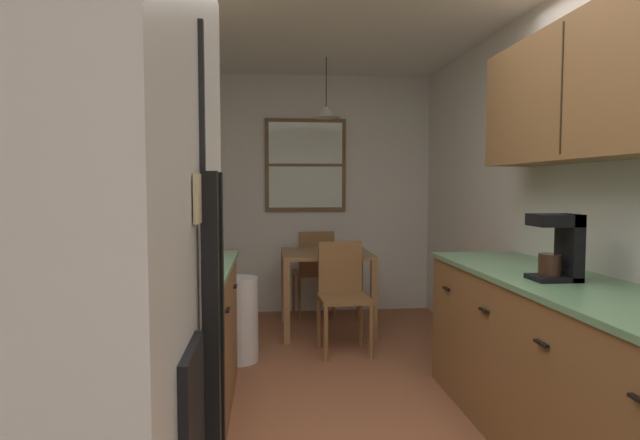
{
  "coord_description": "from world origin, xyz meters",
  "views": [
    {
      "loc": [
        -0.47,
        -2.13,
        1.37
      ],
      "look_at": [
        -0.12,
        1.45,
        1.14
      ],
      "focal_mm": 29.79,
      "sensor_mm": 36.0,
      "label": 1
    }
  ],
  "objects_px": {
    "trash_bin": "(239,320)",
    "storage_canister": "(130,285)",
    "dining_table": "(326,266)",
    "dining_chair_far": "(314,269)",
    "dining_chair_near": "(343,291)",
    "coffee_maker": "(560,246)",
    "microwave_over_range": "(32,83)",
    "table_serving_bowl": "(330,248)"
  },
  "relations": [
    {
      "from": "trash_bin",
      "to": "storage_canister",
      "type": "distance_m",
      "value": 2.16
    },
    {
      "from": "dining_table",
      "to": "dining_chair_far",
      "type": "bearing_deg",
      "value": 95.44
    },
    {
      "from": "dining_chair_far",
      "to": "dining_chair_near",
      "type": "bearing_deg",
      "value": -83.92
    },
    {
      "from": "trash_bin",
      "to": "coffee_maker",
      "type": "xyz_separation_m",
      "value": [
        1.68,
        -1.62,
        0.74
      ]
    },
    {
      "from": "microwave_over_range",
      "to": "dining_table",
      "type": "distance_m",
      "value": 3.72
    },
    {
      "from": "dining_chair_near",
      "to": "dining_chair_far",
      "type": "bearing_deg",
      "value": 96.08
    },
    {
      "from": "dining_chair_far",
      "to": "dining_table",
      "type": "bearing_deg",
      "value": -84.56
    },
    {
      "from": "microwave_over_range",
      "to": "table_serving_bowl",
      "type": "relative_size",
      "value": 2.86
    },
    {
      "from": "dining_table",
      "to": "trash_bin",
      "type": "xyz_separation_m",
      "value": [
        -0.77,
        -0.79,
        -0.29
      ]
    },
    {
      "from": "microwave_over_range",
      "to": "storage_canister",
      "type": "height_order",
      "value": "microwave_over_range"
    },
    {
      "from": "dining_chair_near",
      "to": "storage_canister",
      "type": "xyz_separation_m",
      "value": [
        -1.14,
        -2.22,
        0.49
      ]
    },
    {
      "from": "dining_chair_near",
      "to": "dining_table",
      "type": "bearing_deg",
      "value": 96.72
    },
    {
      "from": "microwave_over_range",
      "to": "trash_bin",
      "type": "relative_size",
      "value": 0.89
    },
    {
      "from": "microwave_over_range",
      "to": "coffee_maker",
      "type": "bearing_deg",
      "value": 24.61
    },
    {
      "from": "table_serving_bowl",
      "to": "microwave_over_range",
      "type": "bearing_deg",
      "value": -109.58
    },
    {
      "from": "microwave_over_range",
      "to": "trash_bin",
      "type": "distance_m",
      "value": 2.93
    },
    {
      "from": "storage_canister",
      "to": "coffee_maker",
      "type": "bearing_deg",
      "value": 11.72
    },
    {
      "from": "trash_bin",
      "to": "dining_chair_far",
      "type": "bearing_deg",
      "value": 62.84
    },
    {
      "from": "storage_canister",
      "to": "table_serving_bowl",
      "type": "distance_m",
      "value": 3.13
    },
    {
      "from": "coffee_maker",
      "to": "table_serving_bowl",
      "type": "bearing_deg",
      "value": 108.92
    },
    {
      "from": "dining_table",
      "to": "dining_chair_far",
      "type": "xyz_separation_m",
      "value": [
        -0.06,
        0.6,
        -0.12
      ]
    },
    {
      "from": "dining_table",
      "to": "coffee_maker",
      "type": "distance_m",
      "value": 2.62
    },
    {
      "from": "microwave_over_range",
      "to": "coffee_maker",
      "type": "height_order",
      "value": "microwave_over_range"
    },
    {
      "from": "microwave_over_range",
      "to": "dining_chair_near",
      "type": "bearing_deg",
      "value": 65.66
    },
    {
      "from": "trash_bin",
      "to": "microwave_over_range",
      "type": "bearing_deg",
      "value": -98.99
    },
    {
      "from": "dining_chair_near",
      "to": "dining_chair_far",
      "type": "relative_size",
      "value": 1.0
    },
    {
      "from": "trash_bin",
      "to": "dining_chair_near",
      "type": "bearing_deg",
      "value": 12.66
    },
    {
      "from": "dining_table",
      "to": "coffee_maker",
      "type": "height_order",
      "value": "coffee_maker"
    },
    {
      "from": "dining_chair_far",
      "to": "storage_canister",
      "type": "distance_m",
      "value": 3.61
    },
    {
      "from": "microwave_over_range",
      "to": "dining_chair_far",
      "type": "relative_size",
      "value": 0.65
    },
    {
      "from": "dining_chair_near",
      "to": "table_serving_bowl",
      "type": "bearing_deg",
      "value": 91.93
    },
    {
      "from": "dining_table",
      "to": "trash_bin",
      "type": "relative_size",
      "value": 1.25
    },
    {
      "from": "dining_chair_near",
      "to": "trash_bin",
      "type": "xyz_separation_m",
      "value": [
        -0.84,
        -0.19,
        -0.17
      ]
    },
    {
      "from": "dining_chair_far",
      "to": "trash_bin",
      "type": "bearing_deg",
      "value": -117.16
    },
    {
      "from": "dining_chair_far",
      "to": "trash_bin",
      "type": "relative_size",
      "value": 1.37
    },
    {
      "from": "microwave_over_range",
      "to": "dining_chair_near",
      "type": "xyz_separation_m",
      "value": [
        1.25,
        2.77,
        -1.15
      ]
    },
    {
      "from": "microwave_over_range",
      "to": "trash_bin",
      "type": "bearing_deg",
      "value": 81.01
    },
    {
      "from": "dining_chair_far",
      "to": "coffee_maker",
      "type": "xyz_separation_m",
      "value": [
        0.96,
        -3.02,
        0.57
      ]
    },
    {
      "from": "storage_canister",
      "to": "trash_bin",
      "type": "bearing_deg",
      "value": 81.61
    },
    {
      "from": "trash_bin",
      "to": "storage_canister",
      "type": "relative_size",
      "value": 3.73
    },
    {
      "from": "microwave_over_range",
      "to": "dining_table",
      "type": "relative_size",
      "value": 0.71
    },
    {
      "from": "table_serving_bowl",
      "to": "coffee_maker",
      "type": "bearing_deg",
      "value": -71.08
    }
  ]
}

